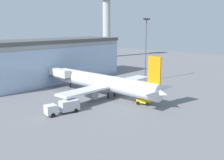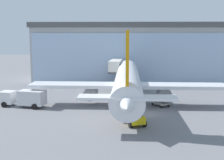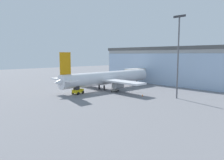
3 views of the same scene
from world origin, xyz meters
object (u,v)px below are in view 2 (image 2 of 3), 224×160
object	(u,v)px
catering_truck	(24,98)
baggage_cart	(160,103)
jet_bridge	(118,65)
safety_cone_nose	(123,117)
airplane	(127,82)
pushback_tug	(135,117)

from	to	relation	value
catering_truck	baggage_cart	world-z (taller)	catering_truck
jet_bridge	safety_cone_nose	world-z (taller)	jet_bridge
airplane	catering_truck	xyz separation A→B (m)	(-15.87, -3.34, -2.12)
jet_bridge	airplane	bearing A→B (deg)	-168.63
jet_bridge	pushback_tug	distance (m)	31.16
airplane	baggage_cart	xyz separation A→B (m)	(5.23, -1.12, -3.09)
catering_truck	baggage_cart	bearing A→B (deg)	-163.72
baggage_cart	safety_cone_nose	xyz separation A→B (m)	(-5.50, -8.02, -0.23)
jet_bridge	safety_cone_nose	xyz separation A→B (m)	(2.47, -28.20, -4.14)
airplane	pushback_tug	bearing A→B (deg)	-175.33
pushback_tug	airplane	bearing A→B (deg)	-15.13
catering_truck	safety_cone_nose	distance (m)	16.69
pushback_tug	safety_cone_nose	size ratio (longest dim) A/B	6.61
baggage_cart	pushback_tug	size ratio (longest dim) A/B	0.89
airplane	pushback_tug	distance (m)	12.00
airplane	safety_cone_nose	xyz separation A→B (m)	(-0.27, -9.14, -3.31)
airplane	catering_truck	distance (m)	16.36
catering_truck	safety_cone_nose	world-z (taller)	catering_truck
jet_bridge	baggage_cart	xyz separation A→B (m)	(7.97, -20.18, -3.91)
catering_truck	pushback_tug	distance (m)	19.05
jet_bridge	catering_truck	bearing A→B (deg)	152.82
baggage_cart	pushback_tug	distance (m)	11.26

